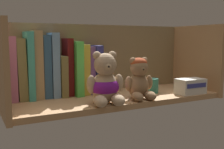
# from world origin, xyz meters

# --- Properties ---
(shelf_board) EXTENTS (0.78, 0.27, 0.02)m
(shelf_board) POSITION_xyz_m (0.00, 0.00, 0.01)
(shelf_board) COLOR tan
(shelf_board) RESTS_ON ground
(shelf_back_panel) EXTENTS (0.81, 0.01, 0.29)m
(shelf_back_panel) POSITION_xyz_m (0.00, 0.14, 0.15)
(shelf_back_panel) COLOR olive
(shelf_back_panel) RESTS_ON ground
(shelf_side_panel_left) EXTENTS (0.02, 0.30, 0.29)m
(shelf_side_panel_left) POSITION_xyz_m (-0.40, 0.00, 0.15)
(shelf_side_panel_left) COLOR tan
(shelf_side_panel_left) RESTS_ON ground
(shelf_side_panel_right) EXTENTS (0.02, 0.30, 0.29)m
(shelf_side_panel_right) POSITION_xyz_m (0.40, 0.00, 0.15)
(shelf_side_panel_right) COLOR tan
(shelf_side_panel_right) RESTS_ON ground
(book_0) EXTENTS (0.03, 0.11, 0.22)m
(book_0) POSITION_xyz_m (-0.36, 0.11, 0.13)
(book_0) COLOR #BD6992
(book_0) RESTS_ON shelf_board
(book_1) EXTENTS (0.03, 0.11, 0.22)m
(book_1) POSITION_xyz_m (-0.33, 0.11, 0.13)
(book_1) COLOR olive
(book_1) RESTS_ON shelf_board
(book_2) EXTENTS (0.02, 0.12, 0.24)m
(book_2) POSITION_xyz_m (-0.30, 0.11, 0.14)
(book_2) COLOR teal
(book_2) RESTS_ON shelf_board
(book_3) EXTENTS (0.03, 0.10, 0.24)m
(book_3) POSITION_xyz_m (-0.27, 0.11, 0.14)
(book_3) COLOR tan
(book_3) RESTS_ON shelf_board
(book_4) EXTENTS (0.03, 0.10, 0.23)m
(book_4) POSITION_xyz_m (-0.24, 0.11, 0.13)
(book_4) COLOR #2F587E
(book_4) RESTS_ON shelf_board
(book_5) EXTENTS (0.03, 0.11, 0.24)m
(book_5) POSITION_xyz_m (-0.21, 0.11, 0.14)
(book_5) COLOR #6F9DC7
(book_5) RESTS_ON shelf_board
(book_6) EXTENTS (0.03, 0.12, 0.15)m
(book_6) POSITION_xyz_m (-0.18, 0.11, 0.10)
(book_6) COLOR olive
(book_6) RESTS_ON shelf_board
(book_7) EXTENTS (0.02, 0.09, 0.22)m
(book_7) POSITION_xyz_m (-0.15, 0.11, 0.13)
(book_7) COLOR #601111
(book_7) RESTS_ON shelf_board
(book_8) EXTENTS (0.03, 0.14, 0.21)m
(book_8) POSITION_xyz_m (-0.12, 0.11, 0.12)
(book_8) COLOR #4CC949
(book_8) RESTS_ON shelf_board
(book_9) EXTENTS (0.03, 0.11, 0.19)m
(book_9) POSITION_xyz_m (-0.09, 0.11, 0.12)
(book_9) COLOR gold
(book_9) RESTS_ON shelf_board
(book_10) EXTENTS (0.02, 0.10, 0.19)m
(book_10) POSITION_xyz_m (-0.06, 0.11, 0.11)
(book_10) COLOR #6E4A7F
(book_10) RESTS_ON shelf_board
(book_11) EXTENTS (0.03, 0.13, 0.19)m
(book_11) POSITION_xyz_m (-0.04, 0.11, 0.11)
(book_11) COLOR navy
(book_11) RESTS_ON shelf_board
(teddy_bear_larger) EXTENTS (0.13, 0.14, 0.17)m
(teddy_bear_larger) POSITION_xyz_m (-0.09, -0.09, 0.09)
(teddy_bear_larger) COLOR tan
(teddy_bear_larger) RESTS_ON shelf_board
(teddy_bear_smaller) EXTENTS (0.11, 0.11, 0.15)m
(teddy_bear_smaller) POSITION_xyz_m (0.05, -0.08, 0.09)
(teddy_bear_smaller) COLOR #93704C
(teddy_bear_smaller) RESTS_ON shelf_board
(pillar_candle) EXTENTS (0.06, 0.06, 0.06)m
(pillar_candle) POSITION_xyz_m (0.16, -0.01, 0.05)
(pillar_candle) COLOR #2D7A66
(pillar_candle) RESTS_ON shelf_board
(small_product_box) EXTENTS (0.11, 0.07, 0.06)m
(small_product_box) POSITION_xyz_m (0.28, -0.10, 0.05)
(small_product_box) COLOR silver
(small_product_box) RESTS_ON shelf_board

